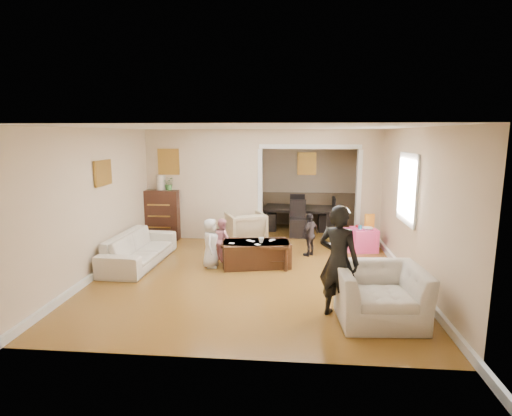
# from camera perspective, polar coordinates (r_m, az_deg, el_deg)

# --- Properties ---
(floor) EXTENTS (7.00, 7.00, 0.00)m
(floor) POSITION_cam_1_polar(r_m,az_deg,el_deg) (8.02, -0.13, -7.65)
(floor) COLOR olive
(floor) RESTS_ON ground
(partition_left) EXTENTS (2.75, 0.18, 2.60)m
(partition_left) POSITION_cam_1_polar(r_m,az_deg,el_deg) (9.69, -7.30, 3.29)
(partition_left) COLOR beige
(partition_left) RESTS_ON ground
(partition_right) EXTENTS (0.55, 0.18, 2.60)m
(partition_right) POSITION_cam_1_polar(r_m,az_deg,el_deg) (9.64, 15.70, 2.94)
(partition_right) COLOR beige
(partition_right) RESTS_ON ground
(partition_header) EXTENTS (2.22, 0.18, 0.35)m
(partition_header) POSITION_cam_1_polar(r_m,az_deg,el_deg) (9.41, 7.67, 9.94)
(partition_header) COLOR beige
(partition_header) RESTS_ON partition_right
(window_pane) EXTENTS (0.03, 0.95, 1.10)m
(window_pane) POSITION_cam_1_polar(r_m,az_deg,el_deg) (7.54, 20.73, 2.59)
(window_pane) COLOR white
(window_pane) RESTS_ON ground
(framed_art_partition) EXTENTS (0.45, 0.03, 0.55)m
(framed_art_partition) POSITION_cam_1_polar(r_m,az_deg,el_deg) (9.76, -12.27, 6.43)
(framed_art_partition) COLOR brown
(framed_art_partition) RESTS_ON partition_left
(framed_art_sofa_wall) EXTENTS (0.03, 0.55, 0.40)m
(framed_art_sofa_wall) POSITION_cam_1_polar(r_m,az_deg,el_deg) (7.81, -20.85, 4.68)
(framed_art_sofa_wall) COLOR brown
(framed_art_alcove) EXTENTS (0.45, 0.03, 0.55)m
(framed_art_alcove) POSITION_cam_1_polar(r_m,az_deg,el_deg) (11.07, 7.20, 6.25)
(framed_art_alcove) COLOR brown
(sofa) EXTENTS (0.90, 2.08, 0.60)m
(sofa) POSITION_cam_1_polar(r_m,az_deg,el_deg) (8.18, -16.20, -5.53)
(sofa) COLOR silver
(sofa) RESTS_ON ground
(armchair_back) EXTENTS (1.06, 1.07, 0.75)m
(armchair_back) POSITION_cam_1_polar(r_m,az_deg,el_deg) (9.15, -1.48, -2.95)
(armchair_back) COLOR tan
(armchair_back) RESTS_ON ground
(armchair_front) EXTENTS (1.21, 1.08, 0.74)m
(armchair_front) POSITION_cam_1_polar(r_m,az_deg,el_deg) (5.77, 17.06, -11.60)
(armchair_front) COLOR silver
(armchair_front) RESTS_ON ground
(dresser) EXTENTS (0.86, 0.48, 1.18)m
(dresser) POSITION_cam_1_polar(r_m,az_deg,el_deg) (9.94, -13.14, -0.86)
(dresser) COLOR #361710
(dresser) RESTS_ON ground
(table_lamp) EXTENTS (0.22, 0.22, 0.36)m
(table_lamp) POSITION_cam_1_polar(r_m,az_deg,el_deg) (9.83, -13.33, 3.56)
(table_lamp) COLOR beige
(table_lamp) RESTS_ON dresser
(potted_plant) EXTENTS (0.27, 0.24, 0.30)m
(potted_plant) POSITION_cam_1_polar(r_m,az_deg,el_deg) (9.77, -12.21, 3.41)
(potted_plant) COLOR #3C6E31
(potted_plant) RESTS_ON dresser
(coffee_table) EXTENTS (1.37, 0.89, 0.47)m
(coffee_table) POSITION_cam_1_polar(r_m,az_deg,el_deg) (7.74, 0.03, -6.51)
(coffee_table) COLOR #3C2013
(coffee_table) RESTS_ON ground
(coffee_cup) EXTENTS (0.12, 0.12, 0.10)m
(coffee_cup) POSITION_cam_1_polar(r_m,az_deg,el_deg) (7.61, 0.75, -4.59)
(coffee_cup) COLOR white
(coffee_cup) RESTS_ON coffee_table
(play_table) EXTENTS (0.57, 0.57, 0.49)m
(play_table) POSITION_cam_1_polar(r_m,az_deg,el_deg) (9.03, 15.02, -4.34)
(play_table) COLOR #DD3A80
(play_table) RESTS_ON ground
(cereal_box) EXTENTS (0.21, 0.10, 0.30)m
(cereal_box) POSITION_cam_1_polar(r_m,az_deg,el_deg) (9.06, 15.77, -1.76)
(cereal_box) COLOR yellow
(cereal_box) RESTS_ON play_table
(cyan_cup) EXTENTS (0.08, 0.08, 0.08)m
(cyan_cup) POSITION_cam_1_polar(r_m,az_deg,el_deg) (8.90, 14.52, -2.64)
(cyan_cup) COLOR teal
(cyan_cup) RESTS_ON play_table
(toy_block) EXTENTS (0.10, 0.09, 0.05)m
(toy_block) POSITION_cam_1_polar(r_m,az_deg,el_deg) (9.06, 14.22, -2.49)
(toy_block) COLOR red
(toy_block) RESTS_ON play_table
(play_bowl) EXTENTS (0.25, 0.25, 0.05)m
(play_bowl) POSITION_cam_1_polar(r_m,az_deg,el_deg) (8.86, 15.55, -2.83)
(play_bowl) COLOR white
(play_bowl) RESTS_ON play_table
(dining_table) EXTENTS (1.84, 1.15, 0.61)m
(dining_table) POSITION_cam_1_polar(r_m,az_deg,el_deg) (10.55, 5.87, -1.57)
(dining_table) COLOR black
(dining_table) RESTS_ON ground
(adult_person) EXTENTS (0.69, 0.62, 1.58)m
(adult_person) POSITION_cam_1_polar(r_m,az_deg,el_deg) (5.62, 11.59, -7.43)
(adult_person) COLOR black
(adult_person) RESTS_ON ground
(child_kneel_a) EXTENTS (0.32, 0.47, 0.94)m
(child_kneel_a) POSITION_cam_1_polar(r_m,az_deg,el_deg) (7.65, -6.45, -4.96)
(child_kneel_a) COLOR silver
(child_kneel_a) RESTS_ON ground
(child_kneel_b) EXTENTS (0.49, 0.52, 0.85)m
(child_kneel_b) POSITION_cam_1_polar(r_m,az_deg,el_deg) (8.06, -4.76, -4.46)
(child_kneel_b) COLOR pink
(child_kneel_b) RESTS_ON ground
(child_toddler) EXTENTS (0.50, 0.56, 0.90)m
(child_toddler) POSITION_cam_1_polar(r_m,az_deg,el_deg) (8.39, 7.66, -3.73)
(child_toddler) COLOR black
(child_toddler) RESTS_ON ground
(craft_papers) EXTENTS (0.87, 0.48, 0.00)m
(craft_papers) POSITION_cam_1_polar(r_m,az_deg,el_deg) (7.68, -0.14, -4.80)
(craft_papers) COLOR white
(craft_papers) RESTS_ON coffee_table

